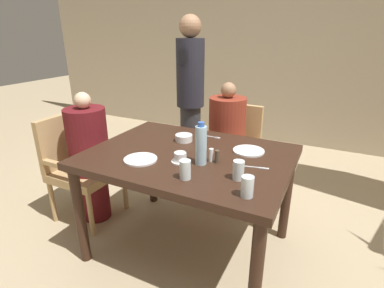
{
  "coord_description": "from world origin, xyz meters",
  "views": [
    {
      "loc": [
        0.84,
        -1.65,
        1.55
      ],
      "look_at": [
        0.0,
        0.05,
        0.82
      ],
      "focal_mm": 28.0,
      "sensor_mm": 36.0,
      "label": 1
    }
  ],
  "objects_px": {
    "plate_main_left": "(249,151)",
    "glass_tall_far": "(247,187)",
    "standing_host": "(190,95)",
    "glass_tall_near": "(238,170)",
    "diner_in_far_chair": "(226,144)",
    "teacup_with_saucer": "(180,158)",
    "bowl_small": "(184,138)",
    "water_bottle": "(201,145)",
    "chair_far_side": "(231,148)",
    "chair_left_side": "(79,163)",
    "diner_in_left_chair": "(90,157)",
    "glass_tall_mid": "(185,170)",
    "plate_main_right": "(140,159)"
  },
  "relations": [
    {
      "from": "glass_tall_near",
      "to": "glass_tall_mid",
      "type": "bearing_deg",
      "value": -155.0
    },
    {
      "from": "diner_in_left_chair",
      "to": "bowl_small",
      "type": "height_order",
      "value": "diner_in_left_chair"
    },
    {
      "from": "glass_tall_near",
      "to": "diner_in_far_chair",
      "type": "bearing_deg",
      "value": 113.43
    },
    {
      "from": "teacup_with_saucer",
      "to": "chair_left_side",
      "type": "bearing_deg",
      "value": 172.23
    },
    {
      "from": "diner_in_left_chair",
      "to": "plate_main_left",
      "type": "bearing_deg",
      "value": 9.29
    },
    {
      "from": "chair_left_side",
      "to": "glass_tall_far",
      "type": "height_order",
      "value": "chair_left_side"
    },
    {
      "from": "teacup_with_saucer",
      "to": "glass_tall_mid",
      "type": "xyz_separation_m",
      "value": [
        0.13,
        -0.18,
        0.03
      ]
    },
    {
      "from": "standing_host",
      "to": "glass_tall_far",
      "type": "relative_size",
      "value": 15.44
    },
    {
      "from": "diner_in_far_chair",
      "to": "plate_main_right",
      "type": "xyz_separation_m",
      "value": [
        -0.22,
        -0.98,
        0.19
      ]
    },
    {
      "from": "diner_in_left_chair",
      "to": "plate_main_right",
      "type": "relative_size",
      "value": 5.21
    },
    {
      "from": "diner_in_left_chair",
      "to": "glass_tall_near",
      "type": "xyz_separation_m",
      "value": [
        1.32,
        -0.21,
        0.26
      ]
    },
    {
      "from": "chair_left_side",
      "to": "teacup_with_saucer",
      "type": "relative_size",
      "value": 7.62
    },
    {
      "from": "plate_main_right",
      "to": "glass_tall_far",
      "type": "distance_m",
      "value": 0.75
    },
    {
      "from": "chair_far_side",
      "to": "glass_tall_mid",
      "type": "height_order",
      "value": "chair_far_side"
    },
    {
      "from": "bowl_small",
      "to": "plate_main_left",
      "type": "bearing_deg",
      "value": 1.1
    },
    {
      "from": "chair_far_side",
      "to": "plate_main_right",
      "type": "relative_size",
      "value": 4.19
    },
    {
      "from": "chair_far_side",
      "to": "glass_tall_near",
      "type": "height_order",
      "value": "chair_far_side"
    },
    {
      "from": "standing_host",
      "to": "glass_tall_mid",
      "type": "distance_m",
      "value": 1.61
    },
    {
      "from": "chair_left_side",
      "to": "diner_in_left_chair",
      "type": "xyz_separation_m",
      "value": [
        0.14,
        0.0,
        0.08
      ]
    },
    {
      "from": "diner_in_far_chair",
      "to": "standing_host",
      "type": "distance_m",
      "value": 0.74
    },
    {
      "from": "chair_left_side",
      "to": "standing_host",
      "type": "xyz_separation_m",
      "value": [
        0.5,
        1.12,
        0.42
      ]
    },
    {
      "from": "diner_in_left_chair",
      "to": "teacup_with_saucer",
      "type": "bearing_deg",
      "value": -8.9
    },
    {
      "from": "standing_host",
      "to": "glass_tall_far",
      "type": "height_order",
      "value": "standing_host"
    },
    {
      "from": "diner_in_far_chair",
      "to": "glass_tall_near",
      "type": "xyz_separation_m",
      "value": [
        0.41,
        -0.95,
        0.24
      ]
    },
    {
      "from": "diner_in_far_chair",
      "to": "plate_main_right",
      "type": "height_order",
      "value": "diner_in_far_chair"
    },
    {
      "from": "chair_far_side",
      "to": "glass_tall_mid",
      "type": "xyz_separation_m",
      "value": [
        0.15,
        -1.21,
        0.34
      ]
    },
    {
      "from": "chair_left_side",
      "to": "glass_tall_near",
      "type": "distance_m",
      "value": 1.51
    },
    {
      "from": "standing_host",
      "to": "water_bottle",
      "type": "xyz_separation_m",
      "value": [
        0.69,
        -1.23,
        -0.01
      ]
    },
    {
      "from": "diner_in_far_chair",
      "to": "diner_in_left_chair",
      "type": "bearing_deg",
      "value": -140.73
    },
    {
      "from": "chair_far_side",
      "to": "diner_in_far_chair",
      "type": "xyz_separation_m",
      "value": [
        -0.0,
        -0.14,
        0.09
      ]
    },
    {
      "from": "chair_far_side",
      "to": "plate_main_left",
      "type": "height_order",
      "value": "chair_far_side"
    },
    {
      "from": "diner_in_far_chair",
      "to": "glass_tall_near",
      "type": "height_order",
      "value": "diner_in_far_chair"
    },
    {
      "from": "plate_main_right",
      "to": "glass_tall_far",
      "type": "xyz_separation_m",
      "value": [
        0.73,
        -0.13,
        0.05
      ]
    },
    {
      "from": "diner_in_left_chair",
      "to": "standing_host",
      "type": "distance_m",
      "value": 1.23
    },
    {
      "from": "water_bottle",
      "to": "glass_tall_far",
      "type": "height_order",
      "value": "water_bottle"
    },
    {
      "from": "chair_far_side",
      "to": "teacup_with_saucer",
      "type": "bearing_deg",
      "value": -89.13
    },
    {
      "from": "standing_host",
      "to": "glass_tall_near",
      "type": "height_order",
      "value": "standing_host"
    },
    {
      "from": "glass_tall_near",
      "to": "teacup_with_saucer",
      "type": "bearing_deg",
      "value": 171.27
    },
    {
      "from": "bowl_small",
      "to": "teacup_with_saucer",
      "type": "bearing_deg",
      "value": -65.54
    },
    {
      "from": "plate_main_right",
      "to": "glass_tall_mid",
      "type": "distance_m",
      "value": 0.38
    },
    {
      "from": "chair_far_side",
      "to": "bowl_small",
      "type": "bearing_deg",
      "value": -101.56
    },
    {
      "from": "teacup_with_saucer",
      "to": "glass_tall_near",
      "type": "height_order",
      "value": "glass_tall_near"
    },
    {
      "from": "diner_in_left_chair",
      "to": "chair_far_side",
      "type": "distance_m",
      "value": 1.27
    },
    {
      "from": "chair_left_side",
      "to": "diner_in_left_chair",
      "type": "distance_m",
      "value": 0.16
    },
    {
      "from": "teacup_with_saucer",
      "to": "bowl_small",
      "type": "distance_m",
      "value": 0.38
    },
    {
      "from": "plate_main_left",
      "to": "glass_tall_far",
      "type": "xyz_separation_m",
      "value": [
        0.16,
        -0.57,
        0.05
      ]
    },
    {
      "from": "chair_left_side",
      "to": "glass_tall_mid",
      "type": "relative_size",
      "value": 8.14
    },
    {
      "from": "teacup_with_saucer",
      "to": "plate_main_left",
      "type": "bearing_deg",
      "value": 46.29
    },
    {
      "from": "standing_host",
      "to": "plate_main_right",
      "type": "bearing_deg",
      "value": -76.49
    },
    {
      "from": "diner_in_far_chair",
      "to": "glass_tall_mid",
      "type": "xyz_separation_m",
      "value": [
        0.15,
        -1.07,
        0.24
      ]
    }
  ]
}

